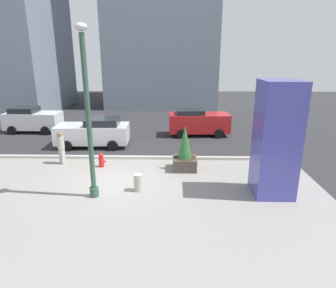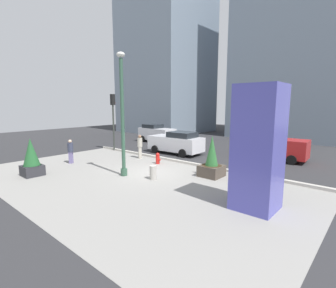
# 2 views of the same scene
# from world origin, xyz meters

# --- Properties ---
(ground_plane) EXTENTS (60.00, 60.00, 0.00)m
(ground_plane) POSITION_xyz_m (0.00, 4.00, 0.00)
(ground_plane) COLOR #2D2D30
(plaza_pavement) EXTENTS (18.00, 10.00, 0.02)m
(plaza_pavement) POSITION_xyz_m (0.00, -2.00, 0.00)
(plaza_pavement) COLOR gray
(plaza_pavement) RESTS_ON ground_plane
(curb_strip) EXTENTS (18.00, 0.24, 0.16)m
(curb_strip) POSITION_xyz_m (0.00, 3.12, 0.08)
(curb_strip) COLOR #B7B2A8
(curb_strip) RESTS_ON ground_plane
(lamp_post) EXTENTS (0.44, 0.44, 6.61)m
(lamp_post) POSITION_xyz_m (-0.69, -1.39, 3.22)
(lamp_post) COLOR #335642
(lamp_post) RESTS_ON ground_plane
(art_pillar_blue) EXTENTS (1.54, 1.54, 4.65)m
(art_pillar_blue) POSITION_xyz_m (6.58, -0.96, 2.33)
(art_pillar_blue) COLOR #4C4CAD
(art_pillar_blue) RESTS_ON ground_plane
(potted_plant_near_right) EXTENTS (1.02, 1.02, 2.10)m
(potted_plant_near_right) POSITION_xyz_m (-4.54, -4.72, 0.97)
(potted_plant_near_right) COLOR #2D2D33
(potted_plant_near_right) RESTS_ON ground_plane
(potted_plant_near_left) EXTENTS (1.18, 1.18, 2.26)m
(potted_plant_near_left) POSITION_xyz_m (3.08, 1.65, 0.84)
(potted_plant_near_left) COLOR #4C4238
(potted_plant_near_left) RESTS_ON ground_plane
(fire_hydrant) EXTENTS (0.36, 0.26, 0.75)m
(fire_hydrant) POSITION_xyz_m (-1.18, 1.87, 0.37)
(fire_hydrant) COLOR red
(fire_hydrant) RESTS_ON ground_plane
(concrete_bollard) EXTENTS (0.36, 0.36, 0.75)m
(concrete_bollard) POSITION_xyz_m (1.04, -0.85, 0.38)
(concrete_bollard) COLOR #B2ADA3
(concrete_bollard) RESTS_ON ground_plane
(traffic_light_corner) EXTENTS (0.28, 0.42, 4.76)m
(traffic_light_corner) POSITION_xyz_m (-7.38, 3.03, 3.19)
(traffic_light_corner) COLOR #333833
(traffic_light_corner) RESTS_ON ground_plane
(car_curb_east) EXTENTS (4.27, 2.10, 1.86)m
(car_curb_east) POSITION_xyz_m (4.23, 8.24, 0.96)
(car_curb_east) COLOR red
(car_curb_east) RESTS_ON ground_plane
(car_curb_west) EXTENTS (4.48, 2.23, 1.79)m
(car_curb_west) POSITION_xyz_m (-2.46, 5.43, 0.90)
(car_curb_west) COLOR silver
(car_curb_west) RESTS_ON ground_plane
(car_passing_lane) EXTENTS (3.93, 2.00, 1.85)m
(car_passing_lane) POSITION_xyz_m (-7.95, 8.90, 0.93)
(car_passing_lane) COLOR silver
(car_passing_lane) RESTS_ON ground_plane
(pedestrian_by_curb) EXTENTS (0.50, 0.50, 1.60)m
(pedestrian_by_curb) POSITION_xyz_m (-5.68, -1.83, 0.89)
(pedestrian_by_curb) COLOR slate
(pedestrian_by_curb) RESTS_ON ground_plane
(pedestrian_crossing) EXTENTS (0.50, 0.50, 1.74)m
(pedestrian_crossing) POSITION_xyz_m (-3.35, 2.29, 0.97)
(pedestrian_crossing) COLOR #B2AD9E
(pedestrian_crossing) RESTS_ON ground_plane
(highrise_across_street) EXTENTS (11.63, 13.77, 21.21)m
(highrise_across_street) POSITION_xyz_m (1.10, 24.44, 10.61)
(highrise_across_street) COLOR gray
(highrise_across_street) RESTS_ON ground_plane
(office_block_flanking) EXTENTS (10.54, 10.57, 26.37)m
(office_block_flanking) POSITION_xyz_m (-14.49, 18.02, 13.18)
(office_block_flanking) COLOR gray
(office_block_flanking) RESTS_ON ground_plane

